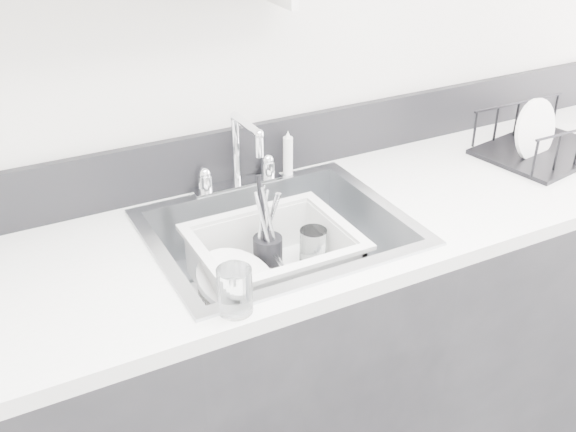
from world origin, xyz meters
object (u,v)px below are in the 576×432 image
wash_tub (274,261)px  dish_rack (546,133)px  sink (279,258)px  counter_run (280,367)px

wash_tub → dish_rack: bearing=2.1°
sink → wash_tub: (-0.02, -0.00, -0.00)m
dish_rack → wash_tub: bearing=171.9°
sink → dish_rack: (0.94, 0.03, 0.16)m
counter_run → dish_rack: bearing=1.9°
sink → wash_tub: size_ratio=1.61×
counter_run → dish_rack: 1.07m
counter_run → wash_tub: (-0.02, -0.00, 0.37)m
counter_run → sink: (0.00, 0.00, 0.37)m
sink → wash_tub: sink is taller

